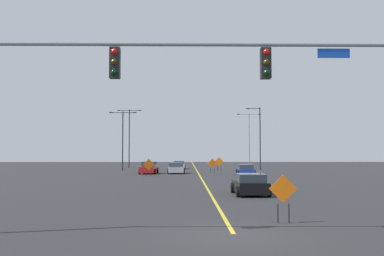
# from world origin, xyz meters

# --- Properties ---
(ground) EXTENTS (207.88, 207.88, 0.00)m
(ground) POSITION_xyz_m (0.00, 0.00, 0.00)
(ground) COLOR #2D2D30
(road_centre_stripe) EXTENTS (0.16, 115.49, 0.01)m
(road_centre_stripe) POSITION_xyz_m (0.00, 57.74, 0.00)
(road_centre_stripe) COLOR yellow
(road_centre_stripe) RESTS_ON ground
(traffic_signal_assembly) EXTENTS (15.38, 0.44, 6.70)m
(traffic_signal_assembly) POSITION_xyz_m (-3.73, -0.01, 5.21)
(traffic_signal_assembly) COLOR gray
(traffic_signal_assembly) RESTS_ON ground
(street_lamp_mid_right) EXTENTS (3.93, 0.24, 8.56)m
(street_lamp_mid_right) POSITION_xyz_m (-10.74, 49.84, 5.07)
(street_lamp_mid_right) COLOR black
(street_lamp_mid_right) RESTS_ON ground
(street_lamp_mid_left) EXTENTS (2.16, 0.24, 9.41)m
(street_lamp_mid_left) POSITION_xyz_m (9.49, 52.24, 5.16)
(street_lamp_mid_left) COLOR black
(street_lamp_mid_left) RESTS_ON ground
(street_lamp_near_right) EXTENTS (4.50, 0.24, 9.98)m
(street_lamp_near_right) POSITION_xyz_m (10.41, 69.30, 5.85)
(street_lamp_near_right) COLOR gray
(street_lamp_near_right) RESTS_ON ground
(street_lamp_near_left) EXTENTS (4.02, 0.24, 9.83)m
(street_lamp_near_left) POSITION_xyz_m (-11.11, 60.23, 5.74)
(street_lamp_near_left) COLOR black
(street_lamp_near_left) RESTS_ON ground
(construction_sign_left_shoulder) EXTENTS (1.08, 0.06, 1.85)m
(construction_sign_left_shoulder) POSITION_xyz_m (2.14, 2.21, 1.18)
(construction_sign_left_shoulder) COLOR orange
(construction_sign_left_shoulder) RESTS_ON ground
(construction_sign_right_shoulder) EXTENTS (1.25, 0.26, 1.94)m
(construction_sign_right_shoulder) POSITION_xyz_m (-5.68, 34.46, 1.21)
(construction_sign_right_shoulder) COLOR orange
(construction_sign_right_shoulder) RESTS_ON ground
(construction_sign_right_lane) EXTENTS (1.22, 0.20, 1.94)m
(construction_sign_right_lane) POSITION_xyz_m (3.15, 48.56, 1.22)
(construction_sign_right_lane) COLOR orange
(construction_sign_right_lane) RESTS_ON ground
(construction_sign_left_lane) EXTENTS (1.22, 0.10, 1.84)m
(construction_sign_left_lane) POSITION_xyz_m (1.81, 42.12, 1.15)
(construction_sign_left_lane) COLOR orange
(construction_sign_left_lane) RESTS_ON ground
(car_white_distant) EXTENTS (2.06, 4.08, 1.27)m
(car_white_distant) POSITION_xyz_m (-2.68, 55.87, 0.61)
(car_white_distant) COLOR white
(car_white_distant) RESTS_ON ground
(car_blue_near) EXTENTS (2.12, 4.31, 1.24)m
(car_blue_near) POSITION_xyz_m (5.35, 36.92, 0.59)
(car_blue_near) COLOR #1E389E
(car_blue_near) RESTS_ON ground
(car_black_mid) EXTENTS (2.12, 4.17, 1.34)m
(car_black_mid) POSITION_xyz_m (2.48, 13.40, 0.65)
(car_black_mid) COLOR black
(car_black_mid) RESTS_ON ground
(car_red_approaching) EXTENTS (2.21, 4.52, 1.48)m
(car_red_approaching) POSITION_xyz_m (-6.18, 40.73, 0.68)
(car_red_approaching) COLOR red
(car_red_approaching) RESTS_ON ground
(car_silver_passing) EXTENTS (2.13, 3.94, 1.37)m
(car_silver_passing) POSITION_xyz_m (-2.79, 41.24, 0.65)
(car_silver_passing) COLOR #B7BABF
(car_silver_passing) RESTS_ON ground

